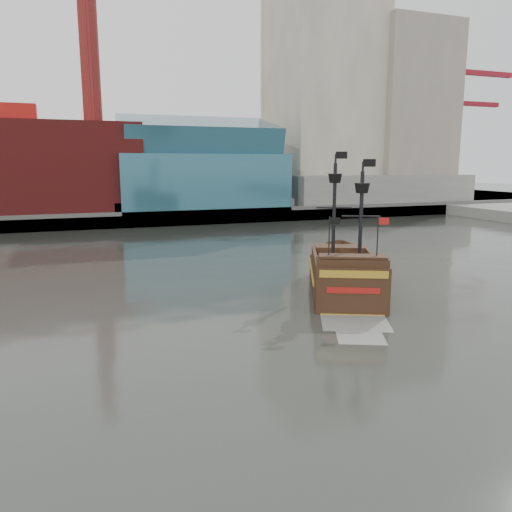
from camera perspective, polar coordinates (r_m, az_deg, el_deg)
name	(u,v)px	position (r m, az deg, el deg)	size (l,w,h in m)	color
ground	(345,370)	(26.50, 10.11, -12.75)	(400.00, 400.00, 0.00)	#242621
promenade_far	(132,207)	(113.97, -13.98, 5.51)	(220.00, 60.00, 2.00)	slate
seawall	(153,219)	(84.81, -11.70, 4.17)	(220.00, 1.00, 2.60)	#4C4C49
skyline	(157,92)	(107.86, -11.20, 17.90)	(149.00, 45.00, 62.00)	brown
crane_a	(455,128)	(137.76, 21.83, 13.44)	(22.50, 4.00, 32.25)	slate
crane_b	(456,144)	(151.42, 21.92, 11.76)	(19.10, 4.00, 26.25)	slate
pirate_ship	(344,279)	(41.27, 10.06, -2.64)	(11.21, 16.80, 12.18)	black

